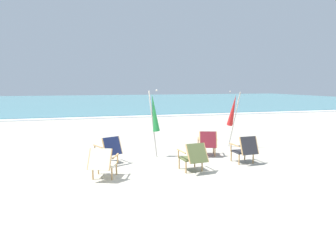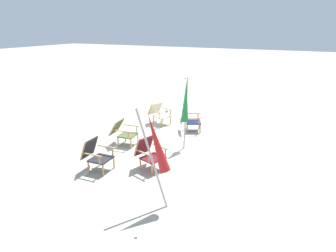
# 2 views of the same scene
# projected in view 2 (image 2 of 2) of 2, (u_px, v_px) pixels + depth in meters

# --- Properties ---
(ground_plane) EXTENTS (80.00, 80.00, 0.00)m
(ground_plane) POSITION_uv_depth(u_px,v_px,m) (142.00, 142.00, 9.42)
(ground_plane) COLOR #B7AF9E
(beach_chair_back_left) EXTENTS (0.62, 0.72, 0.81)m
(beach_chair_back_left) POSITION_uv_depth(u_px,v_px,m) (96.00, 154.00, 7.50)
(beach_chair_back_left) COLOR #28282D
(beach_chair_back_left) RESTS_ON ground
(beach_chair_front_right) EXTENTS (0.81, 0.87, 0.81)m
(beach_chair_front_right) POSITION_uv_depth(u_px,v_px,m) (189.00, 119.00, 10.29)
(beach_chair_front_right) COLOR #19234C
(beach_chair_front_right) RESTS_ON ground
(beach_chair_far_center) EXTENTS (0.80, 0.92, 0.78)m
(beach_chair_far_center) POSITION_uv_depth(u_px,v_px,m) (159.00, 113.00, 11.08)
(beach_chair_far_center) COLOR beige
(beach_chair_far_center) RESTS_ON ground
(beach_chair_front_left) EXTENTS (0.65, 0.83, 0.77)m
(beach_chair_front_left) POSITION_uv_depth(u_px,v_px,m) (123.00, 131.00, 9.12)
(beach_chair_front_left) COLOR #515B33
(beach_chair_front_left) RESTS_ON ground
(beach_chair_mid_center) EXTENTS (0.76, 0.84, 0.81)m
(beach_chair_mid_center) POSITION_uv_depth(u_px,v_px,m) (149.00, 152.00, 7.59)
(beach_chair_mid_center) COLOR maroon
(beach_chair_mid_center) RESTS_ON ground
(umbrella_furled_green) EXTENTS (0.38, 0.26, 2.12)m
(umbrella_furled_green) POSITION_uv_depth(u_px,v_px,m) (186.00, 102.00, 8.59)
(umbrella_furled_green) COLOR #B7B2A8
(umbrella_furled_green) RESTS_ON ground
(umbrella_furled_red) EXTENTS (0.28, 0.72, 2.04)m
(umbrella_furled_red) POSITION_uv_depth(u_px,v_px,m) (156.00, 144.00, 5.71)
(umbrella_furled_red) COLOR #B7B2A8
(umbrella_furled_red) RESTS_ON ground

